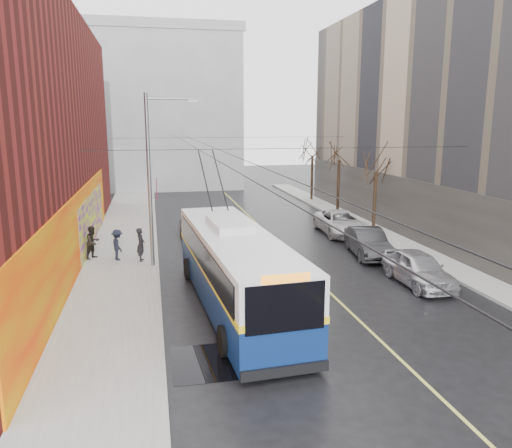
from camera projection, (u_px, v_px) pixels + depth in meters
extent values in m
plane|color=black|center=(332.00, 335.00, 18.07)|extent=(140.00, 140.00, 0.00)
cube|color=gray|center=(122.00, 258.00, 27.94)|extent=(4.00, 60.00, 0.15)
cube|color=gray|center=(401.00, 243.00, 31.37)|extent=(2.00, 60.00, 0.15)
cube|color=#BFB74C|center=(277.00, 243.00, 31.79)|extent=(0.12, 50.00, 0.01)
cube|color=#DDA604|center=(78.00, 234.00, 25.24)|extent=(0.08, 28.00, 4.00)
cube|color=#6E0597|center=(92.00, 219.00, 31.08)|extent=(0.06, 12.00, 3.20)
cube|color=tan|center=(503.00, 115.00, 33.29)|extent=(14.00, 36.00, 16.00)
cube|color=#4C4742|center=(401.00, 207.00, 33.09)|extent=(0.06, 36.00, 4.00)
cube|color=gray|center=(150.00, 109.00, 58.17)|extent=(20.00, 12.00, 18.00)
cube|color=gray|center=(147.00, 22.00, 50.80)|extent=(20.50, 0.40, 1.00)
cylinder|color=slate|center=(149.00, 183.00, 25.47)|extent=(0.20, 0.20, 9.00)
cube|color=maroon|center=(157.00, 189.00, 25.61)|extent=(0.04, 0.60, 1.10)
cylinder|color=slate|center=(170.00, 99.00, 24.87)|extent=(2.40, 0.10, 0.10)
cube|color=slate|center=(193.00, 101.00, 25.11)|extent=(0.50, 0.22, 0.12)
cylinder|color=black|center=(190.00, 145.00, 30.43)|extent=(0.02, 60.00, 0.02)
cylinder|color=black|center=(206.00, 145.00, 30.63)|extent=(0.02, 60.00, 0.02)
cylinder|color=black|center=(290.00, 148.00, 22.53)|extent=(18.00, 0.02, 0.02)
cylinder|color=black|center=(233.00, 137.00, 37.86)|extent=(18.00, 0.02, 0.02)
cylinder|color=black|center=(375.00, 202.00, 34.79)|extent=(0.24, 0.24, 4.20)
cylinder|color=black|center=(338.00, 187.00, 41.47)|extent=(0.24, 0.24, 4.48)
cylinder|color=black|center=(312.00, 178.00, 48.19)|extent=(0.24, 0.24, 4.37)
cube|color=black|center=(212.00, 362.00, 16.06)|extent=(2.56, 2.65, 0.01)
ellipsoid|color=slate|center=(249.00, 134.00, 26.12)|extent=(0.44, 0.20, 0.12)
ellipsoid|color=slate|center=(266.00, 131.00, 27.89)|extent=(0.44, 0.20, 0.12)
ellipsoid|color=slate|center=(207.00, 135.00, 27.05)|extent=(0.44, 0.20, 0.12)
cube|color=navy|center=(235.00, 284.00, 20.62)|extent=(3.56, 12.82, 1.58)
cube|color=silver|center=(235.00, 249.00, 20.32)|extent=(3.56, 12.82, 1.37)
cube|color=yellow|center=(235.00, 266.00, 20.46)|extent=(3.61, 12.87, 0.23)
cube|color=black|center=(285.00, 308.00, 14.37)|extent=(2.43, 0.20, 1.48)
cube|color=black|center=(208.00, 223.00, 26.34)|extent=(2.43, 0.20, 1.27)
cube|color=black|center=(201.00, 254.00, 19.98)|extent=(0.80, 11.59, 1.06)
cube|color=black|center=(268.00, 250.00, 20.71)|extent=(0.80, 11.59, 1.06)
cube|color=silver|center=(229.00, 224.00, 21.15)|extent=(1.68, 3.26, 0.32)
cube|color=black|center=(285.00, 371.00, 14.72)|extent=(2.75, 0.30, 0.32)
cylinder|color=black|center=(224.00, 341.00, 16.37)|extent=(0.38, 1.07, 1.06)
cylinder|color=black|center=(303.00, 332.00, 17.09)|extent=(0.38, 1.07, 1.06)
cylinder|color=black|center=(188.00, 269.00, 24.34)|extent=(0.38, 1.07, 1.06)
cylinder|color=black|center=(243.00, 265.00, 25.06)|extent=(0.38, 1.07, 1.06)
cylinder|color=black|center=(205.00, 179.00, 24.23)|extent=(0.30, 3.67, 2.60)
cylinder|color=black|center=(220.00, 178.00, 24.42)|extent=(0.30, 3.67, 2.60)
imported|color=silver|center=(418.00, 268.00, 23.52)|extent=(1.97, 4.75, 1.61)
imported|color=#27272A|center=(368.00, 242.00, 28.55)|extent=(2.37, 5.02, 1.59)
imported|color=silver|center=(341.00, 223.00, 34.18)|extent=(2.87, 5.78, 1.57)
imported|color=#A4A3A8|center=(191.00, 223.00, 34.62)|extent=(1.85, 4.19, 1.40)
imported|color=black|center=(141.00, 244.00, 27.01)|extent=(0.44, 0.67, 1.82)
imported|color=black|center=(93.00, 242.00, 27.48)|extent=(1.10, 1.13, 1.83)
imported|color=black|center=(117.00, 245.00, 27.16)|extent=(0.95, 1.24, 1.70)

